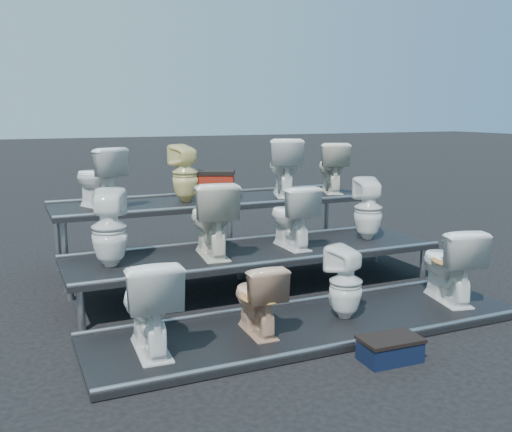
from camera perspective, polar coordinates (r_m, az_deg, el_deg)
name	(u,v)px	position (r m, az deg, el deg)	size (l,w,h in m)	color
ground	(256,290)	(6.57, 0.00, -7.39)	(80.00, 80.00, 0.00)	black
tier_front	(312,326)	(5.46, 5.62, -10.88)	(4.20, 1.20, 0.06)	black
tier_mid	(256,270)	(6.50, 0.00, -5.46)	(4.20, 1.20, 0.46)	black
tier_back	(217,232)	(7.63, -3.95, -1.56)	(4.20, 1.20, 0.86)	black
toilet_0	(149,304)	(4.79, -10.67, -8.64)	(0.45, 0.79, 0.80)	white
toilet_1	(257,297)	(5.10, 0.11, -8.15)	(0.36, 0.64, 0.65)	tan
toilet_2	(346,282)	(5.52, 8.94, -6.57)	(0.31, 0.32, 0.70)	white
toilet_3	(449,264)	(6.26, 18.74, -4.54)	(0.44, 0.77, 0.79)	white
toilet_4	(109,228)	(5.91, -14.46, -1.19)	(0.36, 0.36, 0.79)	white
toilet_5	(211,218)	(6.17, -4.50, -0.25)	(0.46, 0.81, 0.82)	silver
toilet_6	(291,216)	(6.56, 3.56, -0.01)	(0.41, 0.72, 0.73)	white
toilet_7	(368,209)	(7.09, 11.15, 0.73)	(0.34, 0.35, 0.76)	white
toilet_8	(98,177)	(7.14, -15.50, 3.74)	(0.41, 0.72, 0.73)	white
toilet_9	(185,173)	(7.37, -7.11, 4.26)	(0.33, 0.34, 0.74)	#F2E498
toilet_10	(284,167)	(7.89, 2.80, 4.94)	(0.44, 0.78, 0.80)	white
toilet_11	(332,167)	(8.27, 7.59, 4.85)	(0.40, 0.71, 0.72)	silver
red_crate	(216,187)	(7.54, -4.03, 2.92)	(0.47, 0.38, 0.34)	maroon
step_stool	(390,351)	(4.90, 13.24, -12.98)	(0.48, 0.29, 0.17)	black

